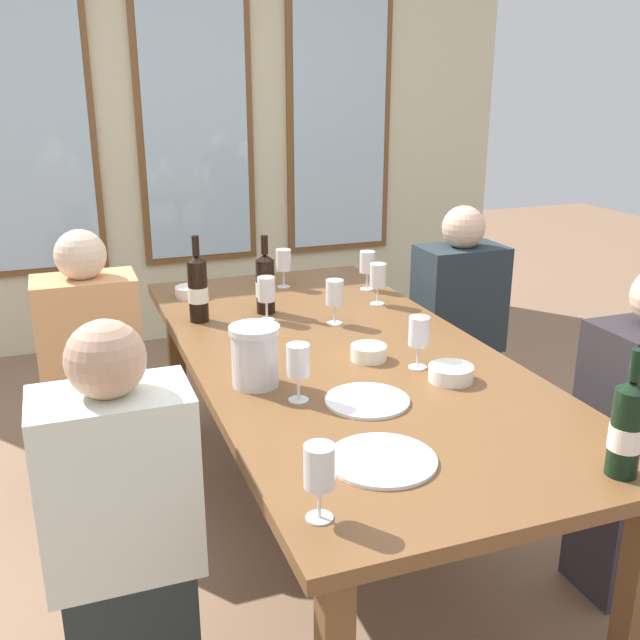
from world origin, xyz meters
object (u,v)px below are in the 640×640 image
dining_table (340,370)px  wine_bottle_2 (198,288)px  wine_glass_5 (298,362)px  seated_person_2 (123,539)px  white_plate_1 (382,460)px  wine_glass_3 (266,291)px  wine_glass_2 (419,333)px  wine_glass_0 (378,276)px  seated_person_0 (93,377)px  wine_bottle_1 (265,283)px  wine_glass_1 (367,263)px  tasting_bowl_1 (451,373)px  wine_glass_7 (319,470)px  wine_bottle_0 (627,428)px  wine_glass_6 (335,293)px  tasting_bowl_2 (369,352)px  seated_person_1 (457,332)px  white_plate_0 (367,401)px  wine_glass_4 (283,262)px  metal_pitcher (255,355)px  tasting_bowl_0 (191,292)px

dining_table → wine_bottle_2: size_ratio=6.57×
wine_glass_5 → seated_person_2: seated_person_2 is taller
seated_person_2 → white_plate_1: bearing=-19.0°
white_plate_1 → wine_glass_3: bearing=87.8°
wine_glass_2 → wine_glass_0: bearing=76.1°
seated_person_0 → wine_bottle_1: bearing=-6.4°
wine_bottle_2 → wine_glass_1: size_ratio=1.94×
tasting_bowl_1 → wine_glass_7: size_ratio=0.81×
wine_bottle_0 → wine_glass_6: 1.30m
dining_table → wine_bottle_0: bearing=-72.2°
tasting_bowl_2 → wine_glass_7: bearing=-120.2°
wine_glass_1 → seated_person_1: (0.41, -0.12, -0.34)m
tasting_bowl_2 → seated_person_1: (0.74, 0.67, -0.24)m
white_plate_0 → wine_bottle_2: size_ratio=0.74×
tasting_bowl_1 → wine_glass_4: bearing=97.9°
wine_bottle_2 → wine_glass_1: bearing=13.0°
tasting_bowl_2 → dining_table: bearing=119.5°
wine_glass_0 → wine_glass_3: same height
metal_pitcher → wine_bottle_0: (0.67, -0.82, 0.02)m
white_plate_0 → wine_glass_6: bearing=76.3°
wine_glass_7 → seated_person_0: size_ratio=0.16×
wine_glass_5 → seated_person_2: size_ratio=0.16×
wine_glass_0 → seated_person_1: size_ratio=0.16×
white_plate_0 → tasting_bowl_2: size_ratio=2.05×
wine_bottle_0 → wine_glass_0: 1.46m
wine_glass_6 → tasting_bowl_0: bearing=129.0°
white_plate_0 → wine_bottle_0: bearing=-55.3°
wine_glass_2 → wine_glass_3: size_ratio=1.00×
tasting_bowl_1 → wine_glass_7: bearing=-138.7°
seated_person_1 → wine_glass_1: bearing=163.6°
tasting_bowl_1 → wine_glass_0: bearing=81.5°
wine_bottle_1 → wine_glass_6: bearing=-48.0°
wine_bottle_1 → wine_glass_4: size_ratio=1.81×
dining_table → wine_glass_4: size_ratio=12.71×
white_plate_1 → wine_bottle_1: wine_bottle_1 is taller
white_plate_1 → wine_bottle_2: 1.27m
dining_table → seated_person_1: (0.80, 0.56, -0.14)m
white_plate_1 → wine_glass_6: 1.07m
wine_glass_1 → seated_person_0: (-1.20, -0.09, -0.34)m
dining_table → wine_glass_2: size_ratio=12.71×
wine_glass_4 → wine_glass_0: bearing=-53.2°
white_plate_1 → seated_person_0: (-0.62, 1.34, -0.22)m
wine_bottle_2 → tasting_bowl_0: size_ratio=2.52×
white_plate_1 → tasting_bowl_2: tasting_bowl_2 is taller
wine_bottle_2 → tasting_bowl_0: wine_bottle_2 is taller
seated_person_0 → metal_pitcher: bearing=-59.6°
wine_glass_1 → wine_glass_2: 0.93m
wine_glass_3 → seated_person_2: 1.20m
wine_glass_4 → tasting_bowl_2: bearing=-90.1°
wine_glass_4 → tasting_bowl_1: bearing=-82.1°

